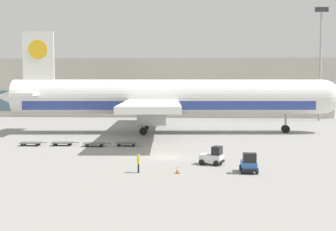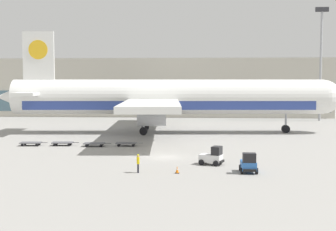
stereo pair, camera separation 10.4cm
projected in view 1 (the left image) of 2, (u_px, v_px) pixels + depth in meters
The scene contains 12 objects.
ground_plane at pixel (164, 157), 54.46m from camera, with size 400.00×400.00×0.00m, color gray.
terminal_building at pixel (145, 87), 118.92m from camera, with size 90.00×18.20×14.00m.
light_mast at pixel (321, 56), 101.17m from camera, with size 2.80×0.50×24.50m.
airplane_main at pixel (164, 98), 78.65m from camera, with size 58.09×48.44×17.00m.
baggage_tug_foreground at pixel (249, 164), 45.37m from camera, with size 1.66×2.47×2.00m.
baggage_tug_mid at pixel (213, 157), 49.56m from camera, with size 2.77×2.31×2.00m.
baggage_dolly_lead at pixel (31, 143), 63.71m from camera, with size 3.74×1.67×0.48m.
baggage_dolly_second at pixel (63, 143), 63.81m from camera, with size 3.74×1.67×0.48m.
baggage_dolly_third at pixel (94, 144), 63.09m from camera, with size 3.74×1.67×0.48m.
baggage_dolly_trail at pixel (126, 143), 63.37m from camera, with size 3.74×1.67×0.48m.
ground_crew_near at pixel (138, 162), 45.29m from camera, with size 0.32×0.55×1.83m.
traffic_cone_near at pixel (178, 170), 45.11m from camera, with size 0.40×0.40×0.71m.
Camera 1 is at (4.07, -53.76, 9.09)m, focal length 50.00 mm.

